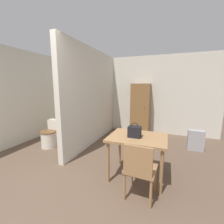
{
  "coord_description": "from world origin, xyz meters",
  "views": [
    {
      "loc": [
        1.34,
        -1.08,
        1.55
      ],
      "look_at": [
        0.13,
        2.13,
        0.95
      ],
      "focal_mm": 24.0,
      "sensor_mm": 36.0,
      "label": 1
    }
  ],
  "objects_px": {
    "handbag": "(135,132)",
    "dining_table": "(137,142)",
    "wooden_cabinet": "(140,109)",
    "space_heater": "(196,140)",
    "wooden_chair": "(140,168)",
    "toilet": "(50,136)"
  },
  "relations": [
    {
      "from": "wooden_chair",
      "to": "handbag",
      "type": "height_order",
      "value": "handbag"
    },
    {
      "from": "dining_table",
      "to": "space_heater",
      "type": "bearing_deg",
      "value": 54.6
    },
    {
      "from": "toilet",
      "to": "handbag",
      "type": "bearing_deg",
      "value": -14.2
    },
    {
      "from": "wooden_chair",
      "to": "toilet",
      "type": "relative_size",
      "value": 1.22
    },
    {
      "from": "space_heater",
      "to": "dining_table",
      "type": "bearing_deg",
      "value": -125.4
    },
    {
      "from": "wooden_cabinet",
      "to": "toilet",
      "type": "bearing_deg",
      "value": -136.26
    },
    {
      "from": "dining_table",
      "to": "wooden_cabinet",
      "type": "distance_m",
      "value": 2.46
    },
    {
      "from": "handbag",
      "to": "wooden_cabinet",
      "type": "bearing_deg",
      "value": 97.85
    },
    {
      "from": "wooden_cabinet",
      "to": "wooden_chair",
      "type": "bearing_deg",
      "value": -79.95
    },
    {
      "from": "space_heater",
      "to": "handbag",
      "type": "bearing_deg",
      "value": -125.66
    },
    {
      "from": "dining_table",
      "to": "wooden_chair",
      "type": "xyz_separation_m",
      "value": [
        0.13,
        -0.49,
        -0.18
      ]
    },
    {
      "from": "dining_table",
      "to": "wooden_cabinet",
      "type": "xyz_separation_m",
      "value": [
        -0.38,
        2.43,
        0.18
      ]
    },
    {
      "from": "dining_table",
      "to": "handbag",
      "type": "xyz_separation_m",
      "value": [
        -0.04,
        -0.05,
        0.18
      ]
    },
    {
      "from": "wooden_chair",
      "to": "wooden_cabinet",
      "type": "distance_m",
      "value": 2.99
    },
    {
      "from": "dining_table",
      "to": "space_heater",
      "type": "xyz_separation_m",
      "value": [
        1.12,
        1.58,
        -0.38
      ]
    },
    {
      "from": "toilet",
      "to": "handbag",
      "type": "xyz_separation_m",
      "value": [
        2.31,
        -0.59,
        0.54
      ]
    },
    {
      "from": "wooden_cabinet",
      "to": "space_heater",
      "type": "bearing_deg",
      "value": -29.49
    },
    {
      "from": "space_heater",
      "to": "toilet",
      "type": "bearing_deg",
      "value": -163.4
    },
    {
      "from": "handbag",
      "to": "space_heater",
      "type": "distance_m",
      "value": 2.08
    },
    {
      "from": "dining_table",
      "to": "handbag",
      "type": "relative_size",
      "value": 3.89
    },
    {
      "from": "handbag",
      "to": "dining_table",
      "type": "bearing_deg",
      "value": 46.6
    },
    {
      "from": "wooden_chair",
      "to": "handbag",
      "type": "xyz_separation_m",
      "value": [
        -0.18,
        0.45,
        0.37
      ]
    }
  ]
}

